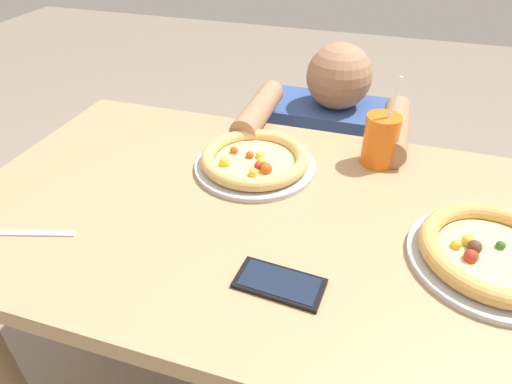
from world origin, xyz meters
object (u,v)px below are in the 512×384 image
at_px(drink_cup_colored, 381,140).
at_px(fork, 18,233).
at_px(diner_seated, 326,189).
at_px(cell_phone, 280,283).
at_px(pizza_near, 494,254).
at_px(pizza_far, 255,161).

xyz_separation_m(drink_cup_colored, fork, (-0.64, -0.48, -0.06)).
bearing_deg(diner_seated, fork, -120.69).
distance_m(drink_cup_colored, diner_seated, 0.55).
bearing_deg(fork, diner_seated, 59.31).
relative_size(drink_cup_colored, cell_phone, 1.40).
bearing_deg(fork, pizza_near, 12.52).
height_order(fork, cell_phone, cell_phone).
xyz_separation_m(pizza_far, drink_cup_colored, (0.27, 0.11, 0.04)).
xyz_separation_m(drink_cup_colored, diner_seated, (-0.15, 0.34, -0.40)).
height_order(pizza_far, diner_seated, diner_seated).
height_order(pizza_near, cell_phone, pizza_near).
bearing_deg(pizza_near, pizza_far, 160.89).
relative_size(drink_cup_colored, diner_seated, 0.24).
bearing_deg(cell_phone, diner_seated, 92.36).
distance_m(pizza_far, cell_phone, 0.37).
bearing_deg(cell_phone, pizza_far, 114.21).
bearing_deg(pizza_near, fork, -167.48).
bearing_deg(pizza_near, drink_cup_colored, 128.37).
height_order(drink_cup_colored, cell_phone, drink_cup_colored).
relative_size(fork, diner_seated, 0.22).
bearing_deg(fork, cell_phone, 2.88).
height_order(pizza_near, fork, pizza_near).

